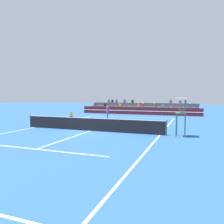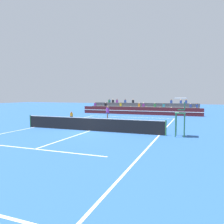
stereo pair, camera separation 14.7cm
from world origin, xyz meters
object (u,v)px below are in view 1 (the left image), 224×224
Objects in this scene: umpire_chair at (182,112)px; tennis_ball at (121,127)px; ball_kid_courtside at (71,116)px; tennis_player at (108,113)px.

umpire_chair is 6.21m from tennis_ball.
ball_kid_courtside is (-13.56, 8.06, -1.39)m from umpire_chair.
tennis_ball is (8.29, -5.24, -0.30)m from ball_kid_courtside.
ball_kid_courtside is 12.43× the size of tennis_ball.
ball_kid_courtside reaches higher than tennis_ball.
tennis_player reaches higher than ball_kid_courtside.
umpire_chair is 10.14m from tennis_player.
umpire_chair is 15.83m from ball_kid_courtside.
ball_kid_courtside is at bearing 149.26° from umpire_chair.
tennis_player is (5.62, -1.80, 0.66)m from ball_kid_courtside.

